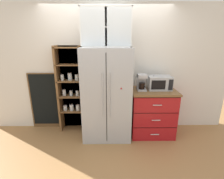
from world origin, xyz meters
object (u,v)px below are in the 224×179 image
refrigerator (107,94)px  microwave (159,83)px  chalkboard_menu (45,101)px  mug_navy (153,87)px  mug_cream (154,88)px  bottle_amber (153,83)px  bottle_green (154,84)px  coffee_maker (142,82)px

refrigerator → microwave: bearing=5.0°
microwave → chalkboard_menu: bearing=174.3°
refrigerator → mug_navy: (0.91, 0.09, 0.11)m
mug_navy → chalkboard_menu: bearing=174.1°
mug_cream → chalkboard_menu: 2.30m
bottle_amber → bottle_green: (0.00, -0.06, -0.01)m
mug_navy → bottle_amber: bottle_amber is taller
coffee_maker → chalkboard_menu: bearing=172.2°
bottle_amber → mug_cream: bearing=-88.2°
mug_cream → chalkboard_menu: chalkboard_menu is taller
bottle_amber → microwave: bearing=-10.8°
chalkboard_menu → bottle_amber: bearing=-5.4°
mug_navy → bottle_green: size_ratio=0.44×
refrigerator → chalkboard_menu: size_ratio=1.43×
refrigerator → microwave: (1.02, 0.09, 0.19)m
microwave → bottle_green: 0.12m
refrigerator → bottle_green: bearing=3.0°
coffee_maker → mug_cream: (0.24, -0.01, -0.11)m
refrigerator → chalkboard_menu: bearing=166.4°
coffee_maker → chalkboard_menu: size_ratio=0.25×
mug_cream → coffee_maker: bearing=178.6°
microwave → mug_cream: 0.15m
refrigerator → microwave: size_ratio=3.96×
refrigerator → mug_cream: 0.92m
bottle_amber → bottle_green: 0.06m
coffee_maker → bottle_amber: 0.25m
coffee_maker → bottle_green: bearing=0.1°
mug_navy → bottle_amber: size_ratio=0.42×
mug_navy → mug_cream: size_ratio=1.01×
mug_navy → bottle_green: bottle_green is taller
microwave → coffee_maker: bearing=-173.2°
refrigerator → bottle_amber: bearing=7.0°
coffee_maker → mug_navy: bearing=10.4°
bottle_green → chalkboard_menu: 2.30m
refrigerator → microwave: 1.04m
chalkboard_menu → mug_navy: bearing=-5.9°
microwave → bottle_green: size_ratio=1.75×
mug_navy → bottle_green: (-0.00, -0.04, 0.07)m
microwave → mug_navy: size_ratio=3.95×
bottle_amber → chalkboard_menu: chalkboard_menu is taller
bottle_amber → chalkboard_menu: (-2.25, 0.21, -0.44)m
chalkboard_menu → refrigerator: bearing=-13.6°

